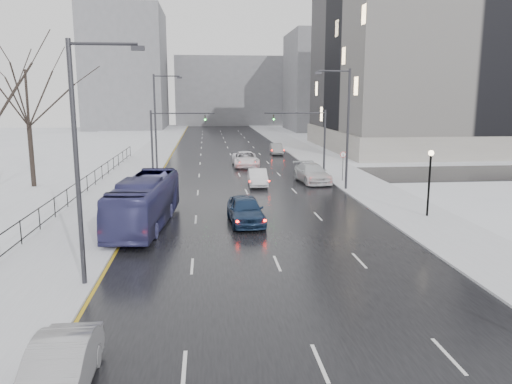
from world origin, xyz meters
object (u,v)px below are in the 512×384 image
object	(u,v)px
sedan_right_near	(258,177)
sedan_right_far	(312,173)
lamppost_r_mid	(430,174)
sedan_right_cross	(245,159)
streetlight_l_near	(82,153)
tree_park_e	(34,188)
bus	(145,202)
mast_signal_left	(163,136)
streetlight_r_mid	(345,123)
no_uturn_sign	(343,157)
streetlight_l_far	(157,118)
sedan_right_distant	(276,149)
mast_signal_right	(314,134)
sedan_left_near	(59,370)
sedan_center_near	(245,210)

from	to	relation	value
sedan_right_near	sedan_right_far	world-z (taller)	sedan_right_far
lamppost_r_mid	sedan_right_cross	size ratio (longest dim) A/B	0.72
streetlight_l_near	sedan_right_near	distance (m)	25.08
tree_park_e	sedan_right_far	world-z (taller)	tree_park_e
streetlight_l_near	bus	distance (m)	10.55
streetlight_l_near	mast_signal_left	world-z (taller)	streetlight_l_near
streetlight_r_mid	no_uturn_sign	size ratio (longest dim) A/B	3.70
streetlight_l_far	streetlight_r_mid	bearing A→B (deg)	-36.30
streetlight_l_far	bus	distance (m)	22.74
tree_park_e	no_uturn_sign	distance (m)	27.50
streetlight_r_mid	mast_signal_left	xyz separation A→B (m)	(-15.49, 8.00, -1.51)
bus	sedan_right_cross	world-z (taller)	bus
streetlight_l_far	sedan_right_cross	distance (m)	10.83
sedan_right_distant	streetlight_l_near	bearing A→B (deg)	-105.24
no_uturn_sign	sedan_right_far	xyz separation A→B (m)	(-2.87, -0.00, -1.41)
no_uturn_sign	mast_signal_right	bearing A→B (deg)	115.11
mast_signal_left	no_uturn_sign	xyz separation A→B (m)	(16.53, -4.00, -1.81)
tree_park_e	sedan_right_distant	bearing A→B (deg)	42.63
streetlight_l_far	sedan_right_near	size ratio (longest dim) A/B	2.22
sedan_left_near	sedan_right_far	world-z (taller)	sedan_right_far
mast_signal_right	sedan_right_near	xyz separation A→B (m)	(-6.11, -5.24, -3.33)
sedan_center_near	sedan_right_near	size ratio (longest dim) A/B	1.12
tree_park_e	no_uturn_sign	world-z (taller)	tree_park_e
no_uturn_sign	sedan_right_distant	size ratio (longest dim) A/B	0.62
no_uturn_sign	sedan_right_distant	bearing A→B (deg)	97.55
streetlight_l_near	bus	size ratio (longest dim) A/B	0.93
mast_signal_left	sedan_right_cross	bearing A→B (deg)	39.61
streetlight_r_mid	mast_signal_right	size ratio (longest dim) A/B	1.54
streetlight_r_mid	sedan_right_distant	xyz separation A→B (m)	(-1.95, 26.48, -4.86)
streetlight_l_near	mast_signal_right	xyz separation A→B (m)	(15.49, 28.00, -1.51)
sedan_left_near	bus	world-z (taller)	bus
lamppost_r_mid	sedan_right_far	xyz separation A→B (m)	(-4.67, 14.00, -2.06)
mast_signal_left	mast_signal_right	bearing A→B (deg)	0.00
mast_signal_right	streetlight_r_mid	bearing A→B (deg)	-84.00
streetlight_r_mid	bus	distance (m)	18.80
sedan_left_near	streetlight_l_far	bearing A→B (deg)	90.49
no_uturn_sign	sedan_left_near	size ratio (longest dim) A/B	0.61
tree_park_e	no_uturn_sign	bearing A→B (deg)	0.00
tree_park_e	mast_signal_left	size ratio (longest dim) A/B	2.08
streetlight_r_mid	sedan_right_far	world-z (taller)	streetlight_r_mid
lamppost_r_mid	mast_signal_right	size ratio (longest dim) A/B	0.66
streetlight_l_near	sedan_center_near	distance (m)	12.98
streetlight_l_near	no_uturn_sign	xyz separation A→B (m)	(17.37, 24.00, -3.32)
lamppost_r_mid	sedan_right_cross	world-z (taller)	lamppost_r_mid
mast_signal_left	no_uturn_sign	distance (m)	17.10
mast_signal_left	sedan_right_near	xyz separation A→B (m)	(8.54, -5.24, -3.33)
bus	sedan_center_near	xyz separation A→B (m)	(6.10, -0.00, -0.64)
sedan_right_distant	mast_signal_right	bearing A→B (deg)	-84.62
lamppost_r_mid	sedan_right_distant	xyz separation A→B (m)	(-4.78, 36.48, -2.18)
tree_park_e	streetlight_r_mid	distance (m)	27.25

